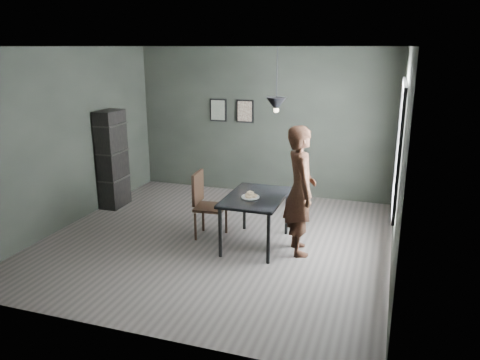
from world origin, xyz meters
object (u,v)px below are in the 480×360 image
(shelf_unit, at_px, (112,159))
(pendant_lamp, at_px, (276,104))
(white_plate, at_px, (250,197))
(wood_chair, at_px, (205,200))
(cafe_table, at_px, (255,201))
(woman, at_px, (300,191))

(shelf_unit, bearing_deg, pendant_lamp, -15.42)
(white_plate, bearing_deg, wood_chair, 166.59)
(cafe_table, distance_m, white_plate, 0.14)
(shelf_unit, height_order, pendant_lamp, pendant_lamp)
(woman, relative_size, shelf_unit, 1.04)
(pendant_lamp, bearing_deg, shelf_unit, 166.12)
(white_plate, distance_m, pendant_lamp, 1.34)
(shelf_unit, bearing_deg, white_plate, -20.52)
(cafe_table, xyz_separation_m, shelf_unit, (-2.92, 0.88, 0.20))
(white_plate, xyz_separation_m, wood_chair, (-0.77, 0.18, -0.18))
(cafe_table, relative_size, wood_chair, 1.19)
(pendant_lamp, bearing_deg, woman, -17.99)
(shelf_unit, bearing_deg, woman, -15.88)
(shelf_unit, bearing_deg, wood_chair, -22.47)
(woman, xyz_separation_m, pendant_lamp, (-0.39, 0.13, 1.15))
(wood_chair, height_order, shelf_unit, shelf_unit)
(pendant_lamp, bearing_deg, white_plate, -145.22)
(cafe_table, xyz_separation_m, pendant_lamp, (0.25, 0.10, 1.38))
(cafe_table, xyz_separation_m, woman, (0.64, -0.03, 0.23))
(wood_chair, bearing_deg, white_plate, -18.02)
(woman, height_order, wood_chair, woman)
(cafe_table, distance_m, pendant_lamp, 1.41)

